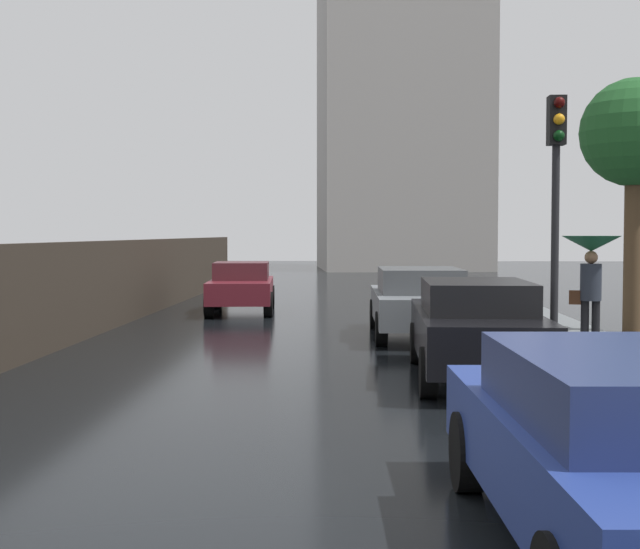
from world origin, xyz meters
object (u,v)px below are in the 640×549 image
at_px(car_black_mid_road, 475,327).
at_px(pedestrian_with_umbrella_near, 591,259).
at_px(street_tree_near, 635,137).
at_px(car_grey_behind_camera, 419,300).
at_px(traffic_light, 556,177).
at_px(car_maroon_near_kerb, 241,287).
at_px(car_blue_far_ahead, 627,447).

relative_size(car_black_mid_road, pedestrian_with_umbrella_near, 2.37).
height_order(car_black_mid_road, street_tree_near, street_tree_near).
relative_size(car_grey_behind_camera, pedestrian_with_umbrella_near, 2.37).
height_order(pedestrian_with_umbrella_near, traffic_light, traffic_light).
distance_m(car_maroon_near_kerb, car_blue_far_ahead, 18.09).
relative_size(car_maroon_near_kerb, car_black_mid_road, 0.89).
height_order(car_blue_far_ahead, pedestrian_with_umbrella_near, pedestrian_with_umbrella_near).
bearing_deg(pedestrian_with_umbrella_near, car_maroon_near_kerb, -35.17).
distance_m(car_black_mid_road, car_blue_far_ahead, 6.97).
bearing_deg(traffic_light, street_tree_near, 59.49).
height_order(car_maroon_near_kerb, traffic_light, traffic_light).
bearing_deg(car_black_mid_road, traffic_light, 36.18).
bearing_deg(car_black_mid_road, car_blue_far_ahead, -88.43).
bearing_deg(traffic_light, car_blue_far_ahead, -99.42).
bearing_deg(car_black_mid_road, car_maroon_near_kerb, 115.81).
height_order(car_blue_far_ahead, car_grey_behind_camera, car_grey_behind_camera).
height_order(pedestrian_with_umbrella_near, street_tree_near, street_tree_near).
xyz_separation_m(car_blue_far_ahead, street_tree_near, (3.83, 12.19, 3.31)).
relative_size(pedestrian_with_umbrella_near, traffic_light, 0.47).
distance_m(car_black_mid_road, car_grey_behind_camera, 5.22).
distance_m(car_black_mid_road, traffic_light, 2.75).
height_order(car_black_mid_road, traffic_light, traffic_light).
bearing_deg(car_grey_behind_camera, pedestrian_with_umbrella_near, -45.73).
relative_size(car_maroon_near_kerb, street_tree_near, 0.78).
bearing_deg(street_tree_near, car_grey_behind_camera, -179.78).
height_order(car_maroon_near_kerb, car_grey_behind_camera, car_grey_behind_camera).
height_order(car_black_mid_road, car_grey_behind_camera, car_black_mid_road).
bearing_deg(pedestrian_with_umbrella_near, traffic_light, 71.54).
height_order(car_blue_far_ahead, street_tree_near, street_tree_near).
relative_size(car_blue_far_ahead, car_grey_behind_camera, 0.97).
bearing_deg(street_tree_near, traffic_light, -120.51).
xyz_separation_m(car_blue_far_ahead, traffic_light, (1.31, 7.90, 2.25)).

